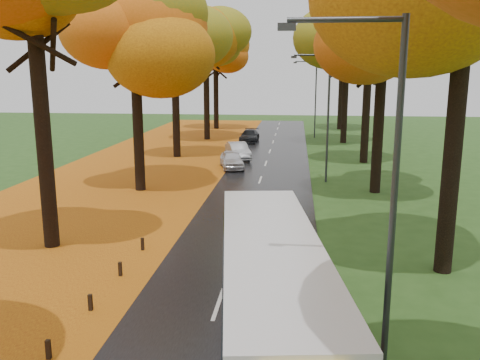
% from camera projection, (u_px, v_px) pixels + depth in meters
% --- Properties ---
extents(road, '(6.50, 90.00, 0.04)m').
position_uv_depth(road, '(254.00, 199.00, 28.04)').
color(road, black).
rests_on(road, ground).
extents(centre_line, '(0.12, 90.00, 0.01)m').
position_uv_depth(centre_line, '(254.00, 199.00, 28.03)').
color(centre_line, silver).
rests_on(centre_line, road).
extents(leaf_verge, '(12.00, 90.00, 0.02)m').
position_uv_depth(leaf_verge, '(97.00, 195.00, 29.00)').
color(leaf_verge, maroon).
rests_on(leaf_verge, ground).
extents(leaf_drift, '(0.90, 90.00, 0.01)m').
position_uv_depth(leaf_drift, '(200.00, 197.00, 28.36)').
color(leaf_drift, orange).
rests_on(leaf_drift, road).
extents(trees_left, '(9.20, 74.00, 13.88)m').
position_uv_depth(trees_left, '(132.00, 24.00, 28.80)').
color(trees_left, black).
rests_on(trees_left, ground).
extents(trees_right, '(9.30, 74.20, 13.96)m').
position_uv_depth(trees_right, '(392.00, 19.00, 27.09)').
color(trees_right, black).
rests_on(trees_right, ground).
extents(streetlamp_near, '(2.45, 0.18, 8.00)m').
position_uv_depth(streetlamp_near, '(382.00, 186.00, 10.11)').
color(streetlamp_near, '#333538').
rests_on(streetlamp_near, ground).
extents(streetlamp_mid, '(2.45, 0.18, 8.00)m').
position_uv_depth(streetlamp_mid, '(324.00, 108.00, 31.48)').
color(streetlamp_mid, '#333538').
rests_on(streetlamp_mid, ground).
extents(streetlamp_far, '(2.45, 0.18, 8.00)m').
position_uv_depth(streetlamp_far, '(313.00, 93.00, 52.86)').
color(streetlamp_far, '#333538').
rests_on(streetlamp_far, ground).
extents(bus, '(3.88, 10.94, 2.82)m').
position_uv_depth(bus, '(271.00, 290.00, 12.86)').
color(bus, '#4E0C0D').
rests_on(bus, road).
extents(car_white, '(2.36, 3.98, 1.27)m').
position_uv_depth(car_white, '(232.00, 159.00, 36.75)').
color(car_white, silver).
rests_on(car_white, road).
extents(car_silver, '(2.62, 4.22, 1.31)m').
position_uv_depth(car_silver, '(238.00, 151.00, 40.57)').
color(car_silver, '#9C9FA3').
rests_on(car_silver, road).
extents(car_dark, '(1.86, 4.18, 1.19)m').
position_uv_depth(car_dark, '(249.00, 136.00, 50.42)').
color(car_dark, black).
rests_on(car_dark, road).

